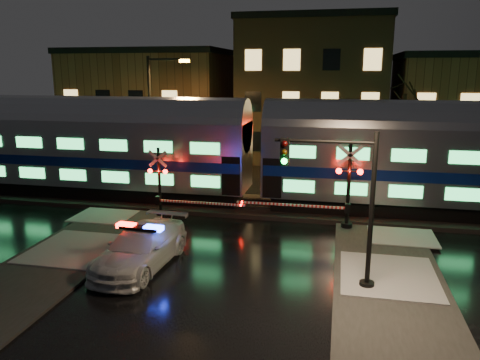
{
  "coord_description": "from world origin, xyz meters",
  "views": [
    {
      "loc": [
        4.45,
        -20.01,
        7.6
      ],
      "look_at": [
        -0.36,
        2.5,
        2.2
      ],
      "focal_mm": 35.0,
      "sensor_mm": 36.0,
      "label": 1
    }
  ],
  "objects_px": {
    "police_car": "(141,248)",
    "streetlight": "(155,113)",
    "traffic_light": "(345,207)",
    "crossing_signal_right": "(341,194)",
    "crossing_signal_left": "(166,190)"
  },
  "relations": [
    {
      "from": "crossing_signal_right",
      "to": "crossing_signal_left",
      "type": "distance_m",
      "value": 8.96
    },
    {
      "from": "crossing_signal_right",
      "to": "traffic_light",
      "type": "relative_size",
      "value": 1.09
    },
    {
      "from": "crossing_signal_right",
      "to": "streetlight",
      "type": "bearing_deg",
      "value": 151.17
    },
    {
      "from": "police_car",
      "to": "streetlight",
      "type": "bearing_deg",
      "value": 113.22
    },
    {
      "from": "crossing_signal_right",
      "to": "streetlight",
      "type": "height_order",
      "value": "streetlight"
    },
    {
      "from": "crossing_signal_right",
      "to": "traffic_light",
      "type": "xyz_separation_m",
      "value": [
        0.12,
        -6.41,
        1.19
      ]
    },
    {
      "from": "traffic_light",
      "to": "streetlight",
      "type": "bearing_deg",
      "value": 139.45
    },
    {
      "from": "streetlight",
      "to": "traffic_light",
      "type": "bearing_deg",
      "value": -46.88
    },
    {
      "from": "crossing_signal_left",
      "to": "crossing_signal_right",
      "type": "bearing_deg",
      "value": 0.09
    },
    {
      "from": "police_car",
      "to": "traffic_light",
      "type": "relative_size",
      "value": 0.99
    },
    {
      "from": "crossing_signal_left",
      "to": "streetlight",
      "type": "height_order",
      "value": "streetlight"
    },
    {
      "from": "crossing_signal_right",
      "to": "streetlight",
      "type": "distance_m",
      "value": 14.21
    },
    {
      "from": "police_car",
      "to": "crossing_signal_right",
      "type": "height_order",
      "value": "crossing_signal_right"
    },
    {
      "from": "police_car",
      "to": "crossing_signal_left",
      "type": "distance_m",
      "value": 6.35
    },
    {
      "from": "traffic_light",
      "to": "streetlight",
      "type": "height_order",
      "value": "streetlight"
    }
  ]
}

